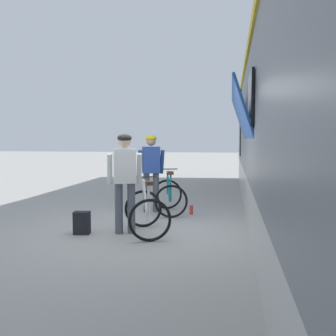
{
  "coord_description": "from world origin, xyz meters",
  "views": [
    {
      "loc": [
        1.38,
        -6.34,
        1.67
      ],
      "look_at": [
        0.03,
        1.46,
        1.05
      ],
      "focal_mm": 39.42,
      "sensor_mm": 36.0,
      "label": 1
    }
  ],
  "objects_px": {
    "cyclist_far_in_blue": "(151,166)",
    "bicycle_far_teal": "(169,196)",
    "cyclist_near_in_white": "(125,174)",
    "bicycle_near_white": "(146,211)",
    "water_bottle_near_the_bikes": "(191,210)",
    "backpack_on_platform": "(82,223)"
  },
  "relations": [
    {
      "from": "cyclist_far_in_blue",
      "to": "backpack_on_platform",
      "type": "height_order",
      "value": "cyclist_far_in_blue"
    },
    {
      "from": "bicycle_far_teal",
      "to": "backpack_on_platform",
      "type": "bearing_deg",
      "value": -120.43
    },
    {
      "from": "cyclist_near_in_white",
      "to": "water_bottle_near_the_bikes",
      "type": "xyz_separation_m",
      "value": [
        0.98,
        1.82,
        -0.95
      ]
    },
    {
      "from": "bicycle_near_white",
      "to": "cyclist_far_in_blue",
      "type": "bearing_deg",
      "value": 99.93
    },
    {
      "from": "cyclist_near_in_white",
      "to": "bicycle_far_teal",
      "type": "xyz_separation_m",
      "value": [
        0.47,
        1.88,
        -0.65
      ]
    },
    {
      "from": "cyclist_near_in_white",
      "to": "bicycle_far_teal",
      "type": "distance_m",
      "value": 2.04
    },
    {
      "from": "bicycle_near_white",
      "to": "water_bottle_near_the_bikes",
      "type": "distance_m",
      "value": 1.93
    },
    {
      "from": "cyclist_near_in_white",
      "to": "backpack_on_platform",
      "type": "distance_m",
      "value": 1.14
    },
    {
      "from": "bicycle_near_white",
      "to": "water_bottle_near_the_bikes",
      "type": "bearing_deg",
      "value": 71.6
    },
    {
      "from": "backpack_on_platform",
      "to": "water_bottle_near_the_bikes",
      "type": "bearing_deg",
      "value": 40.78
    },
    {
      "from": "cyclist_near_in_white",
      "to": "water_bottle_near_the_bikes",
      "type": "bearing_deg",
      "value": 61.58
    },
    {
      "from": "cyclist_far_in_blue",
      "to": "bicycle_far_teal",
      "type": "bearing_deg",
      "value": -10.84
    },
    {
      "from": "cyclist_far_in_blue",
      "to": "bicycle_far_teal",
      "type": "distance_m",
      "value": 0.79
    },
    {
      "from": "cyclist_near_in_white",
      "to": "bicycle_far_teal",
      "type": "height_order",
      "value": "cyclist_near_in_white"
    },
    {
      "from": "cyclist_near_in_white",
      "to": "bicycle_far_teal",
      "type": "bearing_deg",
      "value": 75.82
    },
    {
      "from": "bicycle_near_white",
      "to": "bicycle_far_teal",
      "type": "bearing_deg",
      "value": 87.22
    },
    {
      "from": "bicycle_near_white",
      "to": "bicycle_far_teal",
      "type": "distance_m",
      "value": 1.86
    },
    {
      "from": "cyclist_far_in_blue",
      "to": "bicycle_far_teal",
      "type": "relative_size",
      "value": 1.45
    },
    {
      "from": "water_bottle_near_the_bikes",
      "to": "bicycle_near_white",
      "type": "bearing_deg",
      "value": -108.4
    },
    {
      "from": "cyclist_near_in_white",
      "to": "bicycle_near_white",
      "type": "height_order",
      "value": "cyclist_near_in_white"
    },
    {
      "from": "cyclist_far_in_blue",
      "to": "water_bottle_near_the_bikes",
      "type": "height_order",
      "value": "cyclist_far_in_blue"
    },
    {
      "from": "bicycle_near_white",
      "to": "backpack_on_platform",
      "type": "distance_m",
      "value": 1.16
    }
  ]
}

